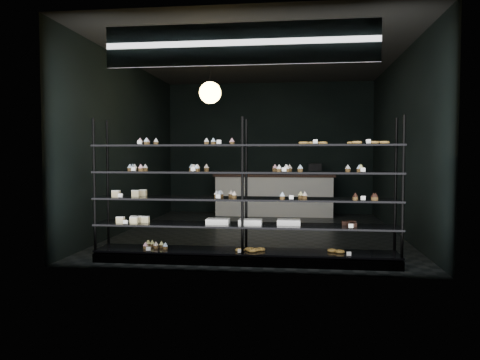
# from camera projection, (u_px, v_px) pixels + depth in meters

# --- Properties ---
(room) EXTENTS (5.01, 6.01, 3.20)m
(room) POSITION_uv_depth(u_px,v_px,m) (259.00, 146.00, 8.54)
(room) COLOR black
(room) RESTS_ON ground
(display_shelf) EXTENTS (4.00, 0.50, 1.91)m
(display_shelf) POSITION_uv_depth(u_px,v_px,m) (242.00, 215.00, 6.17)
(display_shelf) COLOR black
(display_shelf) RESTS_ON room
(signage) EXTENTS (3.30, 0.05, 0.50)m
(signage) POSITION_uv_depth(u_px,v_px,m) (239.00, 44.00, 5.58)
(signage) COLOR #0D1144
(signage) RESTS_ON room
(pendant_lamp) EXTENTS (0.36, 0.36, 0.91)m
(pendant_lamp) POSITION_uv_depth(u_px,v_px,m) (210.00, 93.00, 7.66)
(pendant_lamp) COLOR black
(pendant_lamp) RESTS_ON room
(service_counter) EXTENTS (2.83, 0.65, 1.23)m
(service_counter) POSITION_uv_depth(u_px,v_px,m) (275.00, 194.00, 11.06)
(service_counter) COLOR silver
(service_counter) RESTS_ON room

